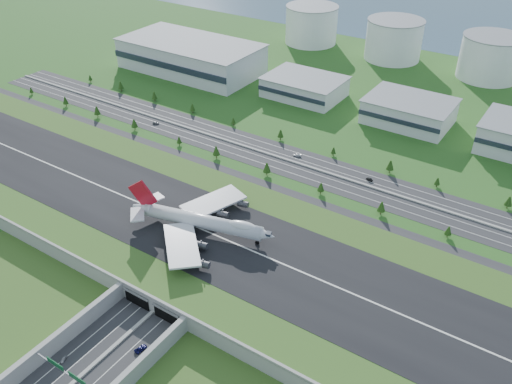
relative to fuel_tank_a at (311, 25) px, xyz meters
The scene contains 18 objects.
ground 332.88m from the fuel_tank_a, 68.84° to the right, with size 1200.00×1200.00×0.00m, color #265B1C.
airfield_deck 332.76m from the fuel_tank_a, 68.84° to the right, with size 520.00×100.00×9.20m.
sign_gantry_near 422.58m from the fuel_tank_a, 73.50° to the right, with size 38.70×0.70×9.80m.
north_expressway 246.84m from the fuel_tank_a, 60.83° to the right, with size 560.00×36.00×0.12m, color #28282B.
tree_row 246.78m from the fuel_tank_a, 61.78° to the right, with size 501.79×48.66×8.36m.
hangar_west 134.72m from the fuel_tank_a, 111.80° to the right, with size 120.00×60.00×25.00m, color silver.
hangar_mid_a 134.54m from the fuel_tank_a, 63.43° to the right, with size 58.00×42.00×15.00m, color silver.
hangar_mid_b 188.43m from the fuel_tank_a, 39.61° to the right, with size 58.00×42.00×17.00m, color silver.
fuel_tank_a is the anchor object (origin of this frame).
fuel_tank_b 85.00m from the fuel_tank_a, ahead, with size 50.00×50.00×35.00m, color white.
fuel_tank_c 170.00m from the fuel_tank_a, ahead, with size 50.00×50.00×35.00m, color white.
bay_water 208.82m from the fuel_tank_a, 54.78° to the left, with size 1200.00×260.00×0.06m, color #37546A.
boeing_747 329.86m from the fuel_tank_a, 70.69° to the right, with size 75.77×70.76×23.85m.
car_0 413.28m from the fuel_tank_a, 74.78° to the right, with size 1.56×3.89×1.32m, color #A3A3A7.
car_2 400.12m from the fuel_tank_a, 71.01° to the right, with size 2.46×5.33×1.48m, color #0C0E3F.
car_4 222.97m from the fuel_tank_a, 90.95° to the right, with size 1.91×4.74×1.61m, color slate.
car_5 260.06m from the fuel_tank_a, 53.48° to the right, with size 1.58×4.54×1.49m, color black.
car_7 232.12m from the fuel_tank_a, 63.40° to the right, with size 2.09×5.14×1.49m, color white.
Camera 1 is at (129.31, -164.27, 172.19)m, focal length 38.00 mm.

